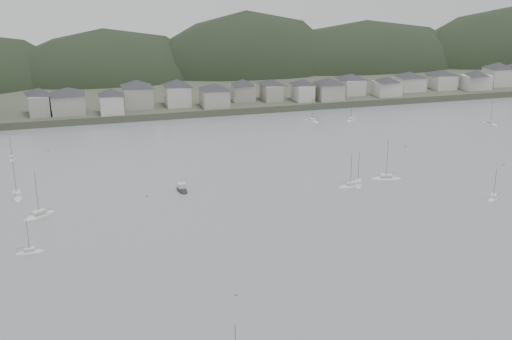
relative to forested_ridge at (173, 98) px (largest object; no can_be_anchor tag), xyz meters
name	(u,v)px	position (x,y,z in m)	size (l,w,h in m)	color
ground	(360,313)	(-4.83, -269.40, 11.28)	(900.00, 900.00, 0.00)	slate
far_shore_land	(158,70)	(-4.83, 25.60, 12.78)	(900.00, 250.00, 3.00)	#383D2D
forested_ridge	(173,98)	(0.00, 0.00, 0.00)	(851.55, 103.94, 102.57)	black
waterfront_town	(296,87)	(45.75, -86.06, 19.95)	(451.48, 28.46, 12.92)	gray
moored_fleet	(216,211)	(-20.38, -208.98, 11.46)	(252.46, 178.15, 13.85)	beige
motor_launch_far	(182,189)	(-26.68, -189.63, 11.58)	(3.32, 7.99, 3.87)	black
mooring_buoys	(269,206)	(-5.38, -209.25, 11.43)	(172.44, 134.93, 0.70)	#CF7745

